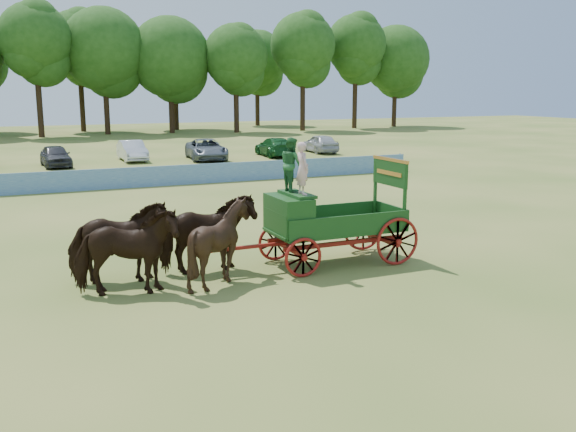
# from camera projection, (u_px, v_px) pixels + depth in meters

# --- Properties ---
(ground) EXTENTS (160.00, 160.00, 0.00)m
(ground) POSITION_uv_depth(u_px,v_px,m) (409.00, 263.00, 18.70)
(ground) COLOR #9A8D45
(ground) RESTS_ON ground
(horse_lead_left) EXTENTS (2.78, 1.73, 2.18)m
(horse_lead_left) POSITION_uv_depth(u_px,v_px,m) (126.00, 252.00, 15.61)
(horse_lead_left) COLOR black
(horse_lead_left) RESTS_ON ground
(horse_lead_right) EXTENTS (2.75, 1.62, 2.18)m
(horse_lead_right) POSITION_uv_depth(u_px,v_px,m) (118.00, 243.00, 16.59)
(horse_lead_right) COLOR black
(horse_lead_right) RESTS_ON ground
(horse_wheel_left) EXTENTS (2.19, 2.00, 2.18)m
(horse_wheel_left) POSITION_uv_depth(u_px,v_px,m) (220.00, 243.00, 16.57)
(horse_wheel_left) COLOR black
(horse_wheel_left) RESTS_ON ground
(horse_wheel_right) EXTENTS (2.60, 1.22, 2.18)m
(horse_wheel_right) POSITION_uv_depth(u_px,v_px,m) (207.00, 234.00, 17.56)
(horse_wheel_right) COLOR black
(horse_wheel_right) RESTS_ON ground
(farm_dray) EXTENTS (6.00, 2.00, 3.67)m
(farm_dray) POSITION_uv_depth(u_px,v_px,m) (313.00, 211.00, 18.19)
(farm_dray) COLOR #9C200F
(farm_dray) RESTS_ON ground
(sponsor_banner) EXTENTS (26.00, 0.08, 1.05)m
(sponsor_banner) POSITION_uv_depth(u_px,v_px,m) (199.00, 174.00, 34.29)
(sponsor_banner) COLOR #1C5199
(sponsor_banner) RESTS_ON ground
(parked_cars) EXTENTS (40.46, 6.79, 1.54)m
(parked_cars) POSITION_uv_depth(u_px,v_px,m) (71.00, 154.00, 42.70)
(parked_cars) COLOR silver
(parked_cars) RESTS_ON ground
(treeline) EXTENTS (90.55, 23.68, 15.31)m
(treeline) POSITION_uv_depth(u_px,v_px,m) (49.00, 48.00, 69.48)
(treeline) COLOR #382314
(treeline) RESTS_ON ground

